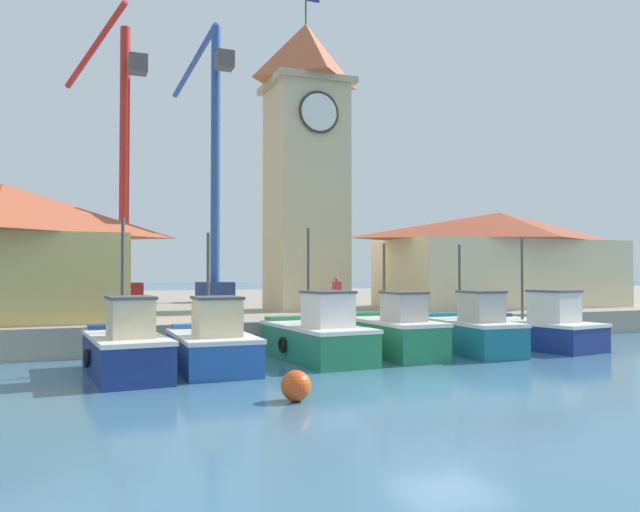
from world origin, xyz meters
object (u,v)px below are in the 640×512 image
(fishing_boat_left_outer, at_px, (212,345))
(fishing_boat_center, at_px, (469,332))
(mooring_buoy, at_px, (296,386))
(dock_worker_near_tower, at_px, (337,295))
(fishing_boat_left_inner, at_px, (317,337))
(warehouse_right, at_px, (500,258))
(fishing_boat_far_left, at_px, (126,349))
(clock_tower, at_px, (306,158))
(warehouse_left, at_px, (3,250))
(port_crane_near, at_px, (123,196))
(fishing_boat_mid_right, at_px, (537,329))
(fishing_boat_mid_left, at_px, (393,333))
(port_crane_far, at_px, (214,194))

(fishing_boat_left_outer, xyz_separation_m, fishing_boat_center, (9.18, 0.30, 0.04))
(mooring_buoy, relative_size, dock_worker_near_tower, 0.42)
(fishing_boat_left_outer, relative_size, fishing_boat_center, 0.98)
(fishing_boat_left_inner, xyz_separation_m, dock_worker_near_tower, (2.69, 4.68, 1.13))
(fishing_boat_left_outer, bearing_deg, warehouse_right, 27.13)
(fishing_boat_far_left, xyz_separation_m, fishing_boat_center, (11.61, 0.61, 0.01))
(clock_tower, relative_size, warehouse_left, 1.70)
(port_crane_near, height_order, dock_worker_near_tower, port_crane_near)
(fishing_boat_left_outer, distance_m, port_crane_near, 19.65)
(warehouse_left, xyz_separation_m, dock_worker_near_tower, (12.49, -2.59, -1.77))
(warehouse_right, bearing_deg, fishing_boat_left_inner, -148.90)
(fishing_boat_far_left, relative_size, fishing_boat_mid_right, 0.92)
(fishing_boat_far_left, relative_size, fishing_boat_mid_left, 1.03)
(port_crane_near, bearing_deg, fishing_boat_center, -60.23)
(fishing_boat_far_left, height_order, fishing_boat_left_outer, fishing_boat_far_left)
(fishing_boat_center, relative_size, mooring_buoy, 6.79)
(fishing_boat_far_left, distance_m, fishing_boat_left_outer, 2.46)
(clock_tower, xyz_separation_m, warehouse_right, (10.47, -1.09, -4.77))
(clock_tower, height_order, port_crane_near, port_crane_near)
(warehouse_right, bearing_deg, fishing_boat_mid_left, -142.89)
(warehouse_left, height_order, port_crane_near, port_crane_near)
(clock_tower, bearing_deg, warehouse_right, -5.94)
(fishing_boat_far_left, xyz_separation_m, fishing_boat_left_outer, (2.44, 0.31, -0.03))
(fishing_boat_mid_left, bearing_deg, fishing_boat_center, -6.39)
(fishing_boat_left_inner, bearing_deg, fishing_boat_far_left, -171.47)
(port_crane_far, bearing_deg, fishing_boat_mid_left, -82.79)
(warehouse_left, relative_size, mooring_buoy, 13.30)
(warehouse_left, height_order, warehouse_right, warehouse_left)
(port_crane_far, xyz_separation_m, dock_worker_near_tower, (2.22, -13.55, -5.65))
(fishing_boat_far_left, bearing_deg, fishing_boat_mid_right, 3.51)
(fishing_boat_mid_left, bearing_deg, fishing_boat_far_left, -173.94)
(fishing_boat_mid_right, distance_m, warehouse_left, 20.25)
(fishing_boat_left_inner, relative_size, warehouse_left, 0.56)
(fishing_boat_far_left, xyz_separation_m, port_crane_near, (1.19, 18.83, 6.40))
(fishing_boat_mid_left, xyz_separation_m, port_crane_far, (-2.30, 18.19, 6.76))
(warehouse_right, xyz_separation_m, port_crane_far, (-13.01, 10.09, 3.98))
(fishing_boat_far_left, distance_m, fishing_boat_left_inner, 6.04)
(fishing_boat_center, height_order, warehouse_left, warehouse_left)
(fishing_boat_mid_right, relative_size, clock_tower, 0.34)
(fishing_boat_mid_left, relative_size, fishing_boat_center, 1.00)
(fishing_boat_left_outer, xyz_separation_m, fishing_boat_mid_left, (6.31, 0.62, 0.06))
(warehouse_left, bearing_deg, fishing_boat_center, -26.09)
(fishing_boat_mid_left, relative_size, warehouse_left, 0.51)
(fishing_boat_center, height_order, fishing_boat_mid_right, fishing_boat_mid_right)
(fishing_boat_left_outer, relative_size, port_crane_far, 0.27)
(fishing_boat_left_outer, height_order, fishing_boat_mid_left, fishing_boat_left_outer)
(fishing_boat_left_inner, xyz_separation_m, fishing_boat_mid_left, (2.78, 0.03, 0.02))
(fishing_boat_mid_right, height_order, warehouse_right, warehouse_right)
(fishing_boat_left_outer, bearing_deg, fishing_boat_left_inner, 9.45)
(fishing_boat_mid_right, relative_size, mooring_buoy, 7.59)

